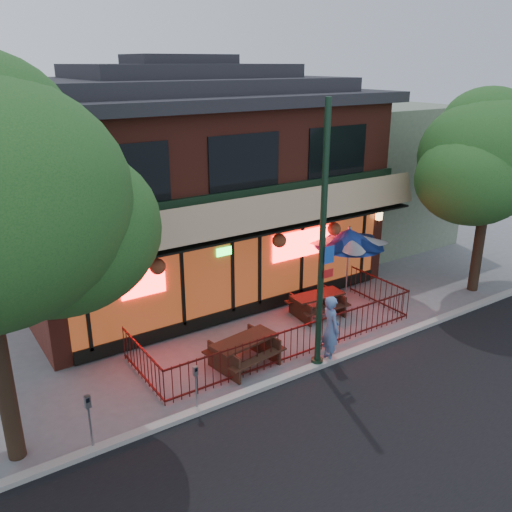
{
  "coord_description": "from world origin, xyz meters",
  "views": [
    {
      "loc": [
        -8.47,
        -10.13,
        7.75
      ],
      "look_at": [
        -0.39,
        2.0,
        2.51
      ],
      "focal_mm": 38.0,
      "sensor_mm": 36.0,
      "label": 1
    }
  ],
  "objects_px": {
    "street_light": "(322,256)",
    "picnic_table_right": "(318,301)",
    "street_tree_right": "(491,151)",
    "pedestrian": "(331,329)",
    "parking_meter_near": "(196,381)",
    "parking_meter_far": "(89,414)",
    "patio_umbrella": "(349,238)",
    "picnic_table_left": "(244,348)"
  },
  "relations": [
    {
      "from": "street_tree_right",
      "to": "parking_meter_near",
      "type": "bearing_deg",
      "value": -175.18
    },
    {
      "from": "street_light",
      "to": "parking_meter_far",
      "type": "xyz_separation_m",
      "value": [
        -6.13,
        0.0,
        -2.24
      ]
    },
    {
      "from": "street_light",
      "to": "patio_umbrella",
      "type": "height_order",
      "value": "street_light"
    },
    {
      "from": "picnic_table_right",
      "to": "parking_meter_far",
      "type": "distance_m",
      "value": 8.47
    },
    {
      "from": "pedestrian",
      "to": "street_light",
      "type": "bearing_deg",
      "value": 109.49
    },
    {
      "from": "street_tree_right",
      "to": "parking_meter_near",
      "type": "distance_m",
      "value": 12.45
    },
    {
      "from": "picnic_table_right",
      "to": "pedestrian",
      "type": "height_order",
      "value": "pedestrian"
    },
    {
      "from": "street_light",
      "to": "parking_meter_far",
      "type": "height_order",
      "value": "street_light"
    },
    {
      "from": "patio_umbrella",
      "to": "parking_meter_near",
      "type": "bearing_deg",
      "value": -158.89
    },
    {
      "from": "street_light",
      "to": "patio_umbrella",
      "type": "relative_size",
      "value": 2.66
    },
    {
      "from": "parking_meter_far",
      "to": "pedestrian",
      "type": "bearing_deg",
      "value": 0.44
    },
    {
      "from": "patio_umbrella",
      "to": "picnic_table_right",
      "type": "bearing_deg",
      "value": -165.72
    },
    {
      "from": "street_tree_right",
      "to": "pedestrian",
      "type": "relative_size",
      "value": 3.69
    },
    {
      "from": "picnic_table_right",
      "to": "parking_meter_near",
      "type": "height_order",
      "value": "parking_meter_near"
    },
    {
      "from": "patio_umbrella",
      "to": "street_light",
      "type": "bearing_deg",
      "value": -142.08
    },
    {
      "from": "picnic_table_left",
      "to": "patio_umbrella",
      "type": "height_order",
      "value": "patio_umbrella"
    },
    {
      "from": "patio_umbrella",
      "to": "parking_meter_far",
      "type": "relative_size",
      "value": 1.97
    },
    {
      "from": "street_tree_right",
      "to": "pedestrian",
      "type": "bearing_deg",
      "value": -172.95
    },
    {
      "from": "street_tree_right",
      "to": "parking_meter_far",
      "type": "bearing_deg",
      "value": -176.02
    },
    {
      "from": "pedestrian",
      "to": "picnic_table_left",
      "type": "bearing_deg",
      "value": 76.6
    },
    {
      "from": "picnic_table_left",
      "to": "street_tree_right",
      "type": "bearing_deg",
      "value": -0.68
    },
    {
      "from": "patio_umbrella",
      "to": "pedestrian",
      "type": "distance_m",
      "value": 4.36
    },
    {
      "from": "parking_meter_near",
      "to": "pedestrian",
      "type": "bearing_deg",
      "value": 0.7
    },
    {
      "from": "parking_meter_near",
      "to": "street_tree_right",
      "type": "bearing_deg",
      "value": 4.82
    },
    {
      "from": "picnic_table_left",
      "to": "street_light",
      "type": "bearing_deg",
      "value": -34.09
    },
    {
      "from": "street_light",
      "to": "picnic_table_right",
      "type": "distance_m",
      "value": 4.1
    },
    {
      "from": "picnic_table_right",
      "to": "pedestrian",
      "type": "relative_size",
      "value": 0.95
    },
    {
      "from": "parking_meter_near",
      "to": "picnic_table_left",
      "type": "bearing_deg",
      "value": 28.49
    },
    {
      "from": "street_tree_right",
      "to": "patio_umbrella",
      "type": "relative_size",
      "value": 2.67
    },
    {
      "from": "street_tree_right",
      "to": "patio_umbrella",
      "type": "distance_m",
      "value": 5.51
    },
    {
      "from": "street_light",
      "to": "parking_meter_near",
      "type": "bearing_deg",
      "value": 179.96
    },
    {
      "from": "street_tree_right",
      "to": "picnic_table_right",
      "type": "height_order",
      "value": "street_tree_right"
    },
    {
      "from": "parking_meter_near",
      "to": "street_light",
      "type": "bearing_deg",
      "value": -0.04
    },
    {
      "from": "pedestrian",
      "to": "parking_meter_near",
      "type": "xyz_separation_m",
      "value": [
        -4.13,
        -0.05,
        -0.14
      ]
    },
    {
      "from": "street_light",
      "to": "picnic_table_right",
      "type": "bearing_deg",
      "value": 50.32
    },
    {
      "from": "street_light",
      "to": "street_tree_right",
      "type": "bearing_deg",
      "value": 7.01
    },
    {
      "from": "parking_meter_near",
      "to": "parking_meter_far",
      "type": "relative_size",
      "value": 0.89
    },
    {
      "from": "street_tree_right",
      "to": "parking_meter_near",
      "type": "height_order",
      "value": "street_tree_right"
    },
    {
      "from": "picnic_table_left",
      "to": "parking_meter_near",
      "type": "distance_m",
      "value": 2.33
    },
    {
      "from": "street_light",
      "to": "parking_meter_near",
      "type": "distance_m",
      "value": 4.34
    },
    {
      "from": "patio_umbrella",
      "to": "picnic_table_left",
      "type": "bearing_deg",
      "value": -161.98
    },
    {
      "from": "picnic_table_left",
      "to": "picnic_table_right",
      "type": "bearing_deg",
      "value": 19.63
    }
  ]
}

